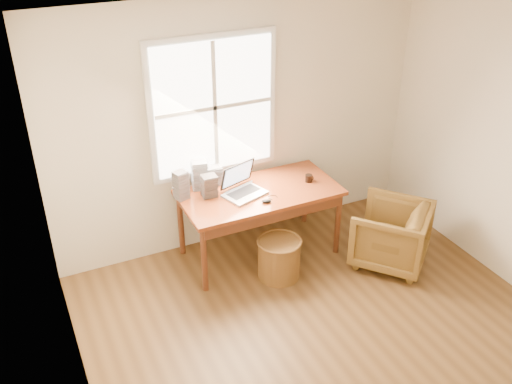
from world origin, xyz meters
TOP-DOWN VIEW (x-y plane):
  - room_shell at (-0.02, 0.16)m, footprint 4.04×4.54m
  - desk at (0.00, 1.80)m, footprint 1.60×0.80m
  - armchair at (1.14, 1.09)m, footprint 1.00×1.00m
  - wicker_stool at (0.00, 1.35)m, footprint 0.54×0.54m
  - laptop at (-0.17, 1.78)m, footprint 0.52×0.53m
  - mouse at (-0.04, 1.56)m, footprint 0.11×0.09m
  - coffee_mug at (0.54, 1.76)m, footprint 0.08×0.08m
  - cd_stack_a at (-0.52, 2.11)m, footprint 0.17×0.16m
  - cd_stack_b at (-0.49, 1.92)m, footprint 0.15×0.13m
  - cd_stack_c at (-0.75, 1.99)m, footprint 0.15×0.14m
  - cd_stack_d at (-0.36, 2.14)m, footprint 0.16×0.14m

SIDE VIEW (x-z plane):
  - wicker_stool at x=0.00m, z-range 0.00..0.41m
  - armchair at x=1.14m, z-range 0.00..0.66m
  - desk at x=0.00m, z-range 0.71..0.75m
  - mouse at x=-0.04m, z-range 0.75..0.78m
  - coffee_mug at x=0.54m, z-range 0.75..0.83m
  - cd_stack_d at x=-0.36m, z-range 0.75..0.95m
  - cd_stack_b at x=-0.49m, z-range 0.75..0.97m
  - cd_stack_c at x=-0.75m, z-range 0.75..1.04m
  - cd_stack_a at x=-0.52m, z-range 0.75..1.05m
  - laptop at x=-0.17m, z-range 0.75..1.05m
  - room_shell at x=-0.02m, z-range 0.00..2.64m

